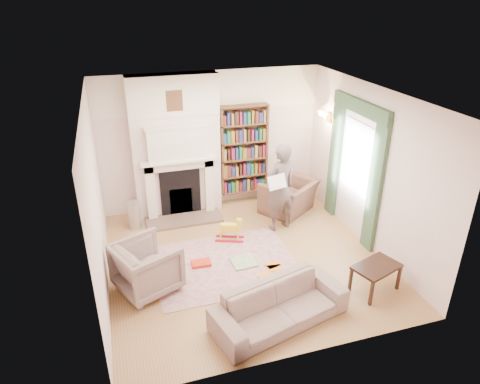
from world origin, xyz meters
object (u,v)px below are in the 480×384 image
object	(u,v)px
sofa	(280,305)
rocking_horse	(230,230)
armchair_reading	(289,196)
man_reading	(280,188)
bookcase	(244,150)
coffee_table	(375,278)
paraffin_heater	(135,215)
armchair_left	(147,267)

from	to	relation	value
sofa	rocking_horse	bearing A→B (deg)	77.29
armchair_reading	man_reading	bearing A→B (deg)	18.04
bookcase	armchair_reading	world-z (taller)	bookcase
armchair_reading	rocking_horse	size ratio (longest dim) A/B	1.99
coffee_table	rocking_horse	distance (m)	2.66
bookcase	coffee_table	distance (m)	3.77
armchair_reading	man_reading	distance (m)	0.91
armchair_reading	sofa	xyz separation A→B (m)	(-1.40, -3.00, -0.06)
armchair_reading	paraffin_heater	size ratio (longest dim) A/B	1.87
bookcase	rocking_horse	size ratio (longest dim) A/B	3.58
sofa	rocking_horse	distance (m)	2.24
sofa	rocking_horse	size ratio (longest dim) A/B	3.68
sofa	paraffin_heater	xyz separation A→B (m)	(-1.69, 3.21, -0.00)
paraffin_heater	rocking_horse	world-z (taller)	paraffin_heater
coffee_table	rocking_horse	world-z (taller)	rocking_horse
coffee_table	man_reading	bearing A→B (deg)	88.91
armchair_left	coffee_table	bearing A→B (deg)	-131.76
paraffin_heater	rocking_horse	xyz separation A→B (m)	(1.61, -0.97, -0.05)
armchair_left	paraffin_heater	distance (m)	1.95
armchair_left	sofa	xyz separation A→B (m)	(1.65, -1.26, -0.12)
armchair_reading	armchair_left	world-z (taller)	armchair_left
armchair_left	coffee_table	distance (m)	3.46
bookcase	paraffin_heater	bearing A→B (deg)	-167.60
armchair_reading	coffee_table	bearing A→B (deg)	59.90
coffee_table	paraffin_heater	size ratio (longest dim) A/B	1.27
armchair_left	man_reading	bearing A→B (deg)	-90.39
bookcase	armchair_left	xyz separation A→B (m)	(-2.30, -2.46, -0.78)
paraffin_heater	sofa	bearing A→B (deg)	-62.22
armchair_reading	coffee_table	distance (m)	2.80
sofa	paraffin_heater	distance (m)	3.63
sofa	paraffin_heater	world-z (taller)	sofa
coffee_table	sofa	bearing A→B (deg)	168.71
bookcase	sofa	distance (m)	3.89
bookcase	coffee_table	size ratio (longest dim) A/B	2.64
man_reading	bookcase	bearing A→B (deg)	-92.72
rocking_horse	man_reading	bearing A→B (deg)	30.24
man_reading	rocking_horse	distance (m)	1.21
armchair_left	man_reading	world-z (taller)	man_reading
armchair_reading	coffee_table	size ratio (longest dim) A/B	1.47
armchair_left	paraffin_heater	xyz separation A→B (m)	(-0.04, 1.95, -0.12)
armchair_left	armchair_reading	bearing A→B (deg)	-84.36
bookcase	armchair_left	bearing A→B (deg)	-133.02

